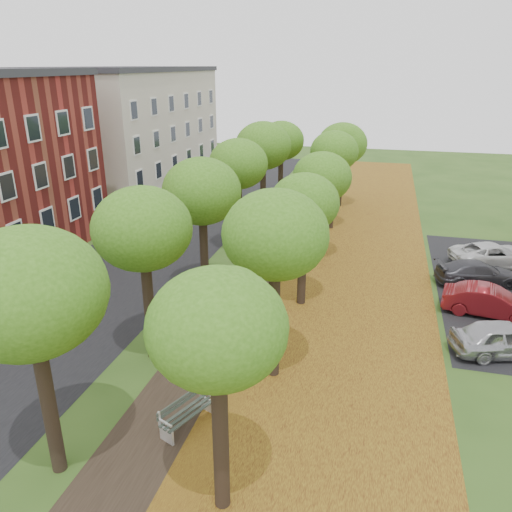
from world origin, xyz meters
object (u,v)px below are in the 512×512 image
Objects in this scene: car_red at (490,302)px; car_grey at (478,273)px; car_silver at (505,339)px; car_white at (494,255)px; bench at (186,412)px.

car_grey is at bearing 8.79° from car_red.
car_white is (1.23, 9.80, -0.04)m from car_silver.
car_grey is (0.00, 6.89, -0.08)m from car_silver.
car_red is at bearing -22.08° from bench.
car_silver is 0.87× the size of car_white.
car_silver is 1.01× the size of car_red.
car_white reaches higher than bench.
car_red is at bearing 149.75° from car_white.
car_silver is 0.97× the size of car_grey.
car_white is (1.23, 2.90, 0.04)m from car_grey.
car_red reaches higher than car_white.
car_silver is 9.87m from car_white.
car_red is at bearing -16.48° from car_silver.
bench is 12.52m from car_silver.
car_grey is 3.15m from car_white.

